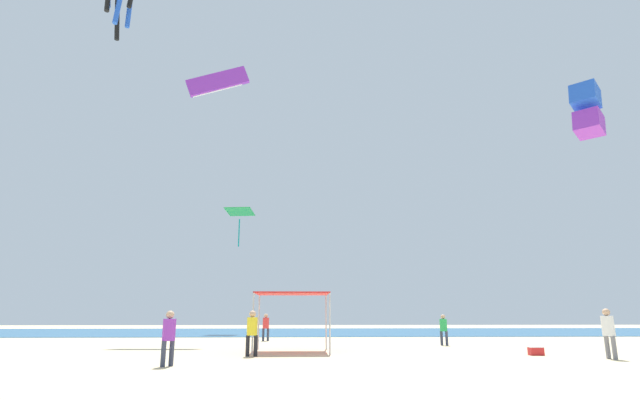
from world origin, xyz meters
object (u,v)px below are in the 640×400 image
Objects in this scene: kite_box_blue at (587,110)px; kite_parafoil_purple at (218,82)px; person_far_shore at (608,329)px; person_leftmost at (266,325)px; cooler_box at (536,351)px; person_rightmost at (444,327)px; canopy_tent at (292,296)px; person_central at (252,329)px; person_near_tent at (169,333)px; kite_diamond_green at (240,214)px.

kite_box_blue is 24.34m from kite_parafoil_purple.
kite_parafoil_purple is (-18.24, 14.11, 17.33)m from person_far_shore.
person_leftmost is 2.97× the size of cooler_box.
kite_box_blue is (16.63, -9.84, 10.75)m from person_leftmost.
cooler_box is (1.97, -6.47, -0.80)m from person_rightmost.
kite_box_blue reaches higher than canopy_tent.
person_rightmost is at bearing 160.89° from person_leftmost.
cooler_box is at bearing -12.44° from canopy_tent.
person_central is 11.87m from person_rightmost.
person_central is at bearing -124.70° from canopy_tent.
kite_parafoil_purple is at bearing 15.27° from person_rightmost.
person_near_tent is 0.99× the size of person_central.
kite_parafoil_purple reaches higher than kite_box_blue.
kite_diamond_green is (-1.29, 26.99, 9.68)m from person_near_tent.
canopy_tent is 1.23× the size of kite_box_blue.
kite_parafoil_purple reaches higher than kite_diamond_green.
person_far_shore is 11.38m from kite_box_blue.
person_far_shore is (13.94, -1.82, 0.04)m from person_central.
person_near_tent is 0.52× the size of kite_diamond_green.
kite_box_blue reaches higher than person_leftmost.
kite_parafoil_purple reaches higher than person_near_tent.
person_far_shore is 0.55× the size of kite_diamond_green.
person_central is 0.39× the size of kite_parafoil_purple.
kite_diamond_green is at bearing -67.84° from person_leftmost.
kite_diamond_green is (-5.32, 20.96, 8.22)m from canopy_tent.
person_leftmost is 0.61× the size of kite_box_blue.
person_leftmost is 0.93× the size of person_central.
person_central is at bearing 97.01° from person_leftmost.
person_leftmost is at bearing -141.19° from person_far_shore.
cooler_box is at bearing -117.60° from kite_box_blue.
kite_parafoil_purple reaches higher than person_far_shore.
kite_box_blue is (6.50, -5.10, 10.77)m from person_rightmost.
person_far_shore is at bearing -44.02° from person_near_tent.
canopy_tent is at bearing 167.56° from cooler_box.
canopy_tent is 3.17m from person_central.
person_leftmost is 19.27m from person_far_shore.
person_near_tent is at bearing 77.01° from person_rightmost.
person_central is 3.20× the size of cooler_box.
kite_box_blue is at bearing -3.47° from canopy_tent.
person_rightmost is (12.34, 10.23, -0.09)m from person_near_tent.
person_central is 0.66× the size of kite_box_blue.
person_central is at bearing 6.19° from person_near_tent.
cooler_box is 29.91m from kite_diamond_green.
person_leftmost is 0.89× the size of person_far_shore.
person_far_shore is at bearing 153.09° from person_rightmost.
person_far_shore is (16.37, 1.89, 0.06)m from person_near_tent.
person_near_tent reaches higher than person_rightmost.
person_rightmost is 23.71m from kite_diamond_green.
kite_diamond_green is 0.74× the size of kite_parafoil_purple.
canopy_tent reaches higher than person_leftmost.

